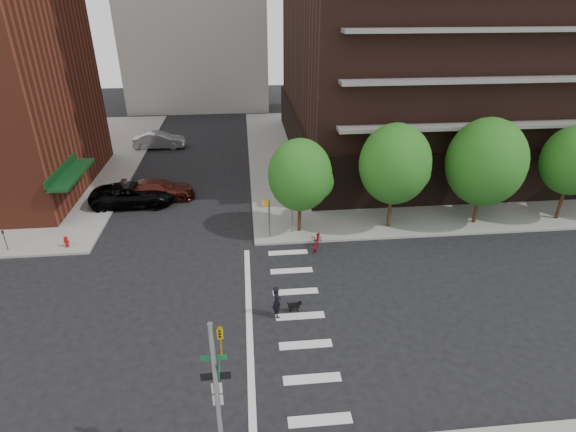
{
  "coord_description": "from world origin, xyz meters",
  "views": [
    {
      "loc": [
        0.67,
        -17.3,
        14.31
      ],
      "look_at": [
        3.0,
        6.0,
        2.5
      ],
      "focal_mm": 28.0,
      "sensor_mm": 36.0,
      "label": 1
    }
  ],
  "objects_px": {
    "fire_hydrant": "(66,241)",
    "scooter": "(317,240)",
    "parked_car_maroon": "(158,190)",
    "dog_walker": "(277,302)",
    "traffic_signal": "(220,411)",
    "parked_car_silver": "(159,140)",
    "parked_car_black": "(133,194)"
  },
  "relations": [
    {
      "from": "fire_hydrant",
      "to": "parked_car_maroon",
      "type": "height_order",
      "value": "parked_car_maroon"
    },
    {
      "from": "fire_hydrant",
      "to": "parked_car_black",
      "type": "xyz_separation_m",
      "value": [
        2.81,
        6.14,
        0.28
      ]
    },
    {
      "from": "traffic_signal",
      "to": "fire_hydrant",
      "type": "height_order",
      "value": "traffic_signal"
    },
    {
      "from": "scooter",
      "to": "dog_walker",
      "type": "distance_m",
      "value": 7.05
    },
    {
      "from": "parked_car_silver",
      "to": "dog_walker",
      "type": "height_order",
      "value": "dog_walker"
    },
    {
      "from": "traffic_signal",
      "to": "dog_walker",
      "type": "distance_m",
      "value": 8.19
    },
    {
      "from": "traffic_signal",
      "to": "parked_car_maroon",
      "type": "xyz_separation_m",
      "value": [
        -5.56,
        22.24,
        -1.92
      ]
    },
    {
      "from": "traffic_signal",
      "to": "fire_hydrant",
      "type": "bearing_deg",
      "value": 123.26
    },
    {
      "from": "scooter",
      "to": "parked_car_silver",
      "type": "bearing_deg",
      "value": 138.8
    },
    {
      "from": "fire_hydrant",
      "to": "dog_walker",
      "type": "height_order",
      "value": "dog_walker"
    },
    {
      "from": "parked_car_maroon",
      "to": "parked_car_silver",
      "type": "distance_m",
      "value": 12.82
    },
    {
      "from": "traffic_signal",
      "to": "scooter",
      "type": "relative_size",
      "value": 3.17
    },
    {
      "from": "parked_car_black",
      "to": "scooter",
      "type": "bearing_deg",
      "value": -122.4
    },
    {
      "from": "fire_hydrant",
      "to": "scooter",
      "type": "bearing_deg",
      "value": -4.83
    },
    {
      "from": "traffic_signal",
      "to": "dog_walker",
      "type": "xyz_separation_m",
      "value": [
        2.34,
        7.63,
        -1.83
      ]
    },
    {
      "from": "parked_car_silver",
      "to": "parked_car_maroon",
      "type": "bearing_deg",
      "value": -172.59
    },
    {
      "from": "parked_car_black",
      "to": "parked_car_silver",
      "type": "distance_m",
      "value": 13.5
    },
    {
      "from": "fire_hydrant",
      "to": "traffic_signal",
      "type": "bearing_deg",
      "value": -56.74
    },
    {
      "from": "parked_car_black",
      "to": "parked_car_maroon",
      "type": "distance_m",
      "value": 1.85
    },
    {
      "from": "fire_hydrant",
      "to": "parked_car_maroon",
      "type": "relative_size",
      "value": 0.14
    },
    {
      "from": "traffic_signal",
      "to": "parked_car_black",
      "type": "xyz_separation_m",
      "value": [
        -7.22,
        21.43,
        -1.86
      ]
    },
    {
      "from": "parked_car_silver",
      "to": "parked_car_black",
      "type": "bearing_deg",
      "value": 179.93
    },
    {
      "from": "parked_car_maroon",
      "to": "parked_car_silver",
      "type": "height_order",
      "value": "parked_car_silver"
    },
    {
      "from": "parked_car_silver",
      "to": "scooter",
      "type": "xyz_separation_m",
      "value": [
        12.75,
        -20.93,
        -0.32
      ]
    },
    {
      "from": "parked_car_maroon",
      "to": "dog_walker",
      "type": "xyz_separation_m",
      "value": [
        7.89,
        -14.61,
        0.09
      ]
    },
    {
      "from": "fire_hydrant",
      "to": "dog_walker",
      "type": "xyz_separation_m",
      "value": [
        12.37,
        -7.66,
        0.32
      ]
    },
    {
      "from": "parked_car_black",
      "to": "parked_car_maroon",
      "type": "xyz_separation_m",
      "value": [
        1.66,
        0.81,
        -0.05
      ]
    },
    {
      "from": "fire_hydrant",
      "to": "parked_car_silver",
      "type": "distance_m",
      "value": 19.81
    },
    {
      "from": "traffic_signal",
      "to": "parked_car_maroon",
      "type": "relative_size",
      "value": 1.11
    },
    {
      "from": "parked_car_maroon",
      "to": "scooter",
      "type": "bearing_deg",
      "value": -130.45
    },
    {
      "from": "parked_car_black",
      "to": "parked_car_silver",
      "type": "height_order",
      "value": "parked_car_black"
    },
    {
      "from": "parked_car_maroon",
      "to": "scooter",
      "type": "relative_size",
      "value": 2.85
    }
  ]
}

